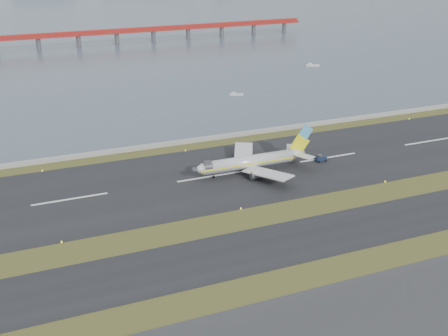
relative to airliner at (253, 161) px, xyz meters
The scene contains 10 objects.
ground 31.62m from the airliner, 114.66° to the right, with size 1000.00×1000.00×0.00m, color #3B491A.
taxiway_strip 42.76m from the airliner, 107.91° to the right, with size 1000.00×18.00×0.10m, color black.
runway_strip 13.62m from the airliner, behind, with size 1000.00×45.00×0.10m, color black.
seawall 34.19m from the airliner, 112.64° to the left, with size 1000.00×2.50×1.00m, color gray.
bay_water 431.65m from the airliner, 91.74° to the left, with size 1400.00×800.00×1.30m, color #445462.
red_pier 221.58m from the airliner, 88.22° to the left, with size 260.00×5.00×10.20m.
airliner is the anchor object (origin of this frame).
pushback_tug 23.22m from the airliner, ahead, with size 3.47×2.07×2.22m.
workboat_near 85.52m from the airliner, 70.15° to the left, with size 6.35×3.76×1.47m.
workboat_far 148.15m from the airliner, 52.89° to the left, with size 7.60×4.58×1.76m.
Camera 1 is at (-52.55, -110.44, 65.83)m, focal length 45.00 mm.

